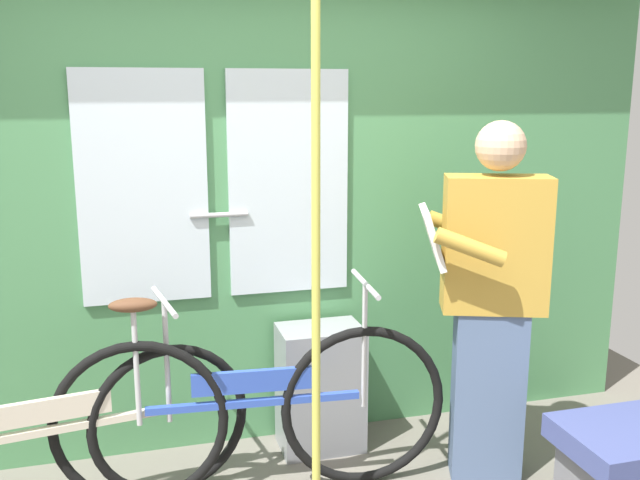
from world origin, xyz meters
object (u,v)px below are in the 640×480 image
trash_bin_by_wall (320,388)px  handrail_pole (316,254)px  bicycle_near_door (36,441)px  passenger_reading_newspaper (490,296)px  bicycle_leaning_behind (253,411)px

trash_bin_by_wall → handrail_pole: (-0.18, -0.57, 0.84)m
handrail_pole → bicycle_near_door: bearing=168.0°
bicycle_near_door → passenger_reading_newspaper: passenger_reading_newspaper is taller
bicycle_leaning_behind → handrail_pole: 0.82m
bicycle_near_door → passenger_reading_newspaper: 2.05m
trash_bin_by_wall → handrail_pole: handrail_pole is taller
passenger_reading_newspaper → trash_bin_by_wall: size_ratio=2.60×
bicycle_near_door → handrail_pole: handrail_pole is taller
bicycle_near_door → trash_bin_by_wall: 1.35m
bicycle_leaning_behind → handrail_pole: size_ratio=0.76×
trash_bin_by_wall → bicycle_leaning_behind: bearing=-140.0°
bicycle_leaning_behind → trash_bin_by_wall: size_ratio=2.74×
bicycle_near_door → handrail_pole: (1.13, -0.24, 0.78)m
bicycle_near_door → bicycle_leaning_behind: (0.90, -0.01, 0.02)m
bicycle_near_door → trash_bin_by_wall: size_ratio=2.78×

